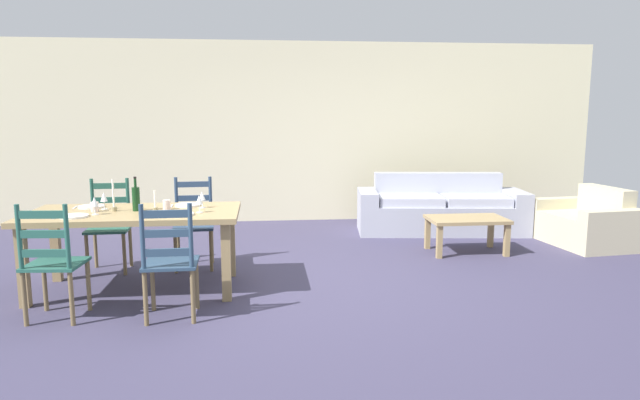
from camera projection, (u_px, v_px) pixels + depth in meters
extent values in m
cube|color=#3D3953|center=(302.00, 284.00, 5.41)|extent=(9.60, 9.60, 0.02)
cube|color=beige|center=(286.00, 132.00, 8.45)|extent=(9.60, 0.16, 2.70)
cube|color=#A18657|center=(134.00, 214.00, 5.08)|extent=(1.90, 0.96, 0.05)
cube|color=#A18657|center=(23.00, 267.00, 4.68)|extent=(0.08, 0.08, 0.70)
cube|color=#A18657|center=(226.00, 262.00, 4.85)|extent=(0.08, 0.08, 0.70)
cube|color=#A18657|center=(56.00, 246.00, 5.43)|extent=(0.08, 0.08, 0.70)
cube|color=#A18657|center=(231.00, 242.00, 5.60)|extent=(0.08, 0.08, 0.70)
cube|color=#265A4D|center=(56.00, 264.00, 4.42)|extent=(0.45, 0.43, 0.03)
cylinder|color=olive|center=(45.00, 286.00, 4.62)|extent=(0.04, 0.04, 0.43)
cylinder|color=olive|center=(88.00, 285.00, 4.63)|extent=(0.04, 0.04, 0.43)
cylinder|color=olive|center=(24.00, 299.00, 4.28)|extent=(0.04, 0.04, 0.43)
cylinder|color=olive|center=(72.00, 299.00, 4.29)|extent=(0.04, 0.04, 0.43)
cylinder|color=#265A4D|center=(19.00, 237.00, 4.21)|extent=(0.04, 0.04, 0.50)
cylinder|color=#265A4D|center=(67.00, 237.00, 4.22)|extent=(0.04, 0.04, 0.50)
cube|color=#265A4D|center=(44.00, 253.00, 4.23)|extent=(0.38, 0.05, 0.06)
cube|color=#265A4D|center=(43.00, 234.00, 4.21)|extent=(0.38, 0.05, 0.06)
cube|color=#265A4D|center=(41.00, 215.00, 4.19)|extent=(0.38, 0.05, 0.06)
cube|color=#2D465D|center=(171.00, 263.00, 4.44)|extent=(0.43, 0.41, 0.03)
cylinder|color=olive|center=(153.00, 285.00, 4.62)|extent=(0.04, 0.04, 0.43)
cylinder|color=olive|center=(197.00, 284.00, 4.67)|extent=(0.04, 0.04, 0.43)
cylinder|color=olive|center=(145.00, 299.00, 4.29)|extent=(0.04, 0.04, 0.43)
cylinder|color=olive|center=(193.00, 297.00, 4.34)|extent=(0.04, 0.04, 0.43)
cylinder|color=#2D465D|center=(142.00, 237.00, 4.21)|extent=(0.04, 0.04, 0.50)
cylinder|color=#2D465D|center=(191.00, 235.00, 4.26)|extent=(0.04, 0.04, 0.50)
cube|color=#2D465D|center=(167.00, 252.00, 4.26)|extent=(0.38, 0.03, 0.06)
cube|color=#2D465D|center=(167.00, 233.00, 4.23)|extent=(0.38, 0.03, 0.06)
cube|color=#2D465D|center=(166.00, 214.00, 4.21)|extent=(0.38, 0.03, 0.06)
cube|color=#255746|center=(108.00, 229.00, 5.75)|extent=(0.44, 0.42, 0.03)
cylinder|color=olive|center=(124.00, 254.00, 5.64)|extent=(0.04, 0.04, 0.43)
cylinder|color=olive|center=(87.00, 256.00, 5.59)|extent=(0.04, 0.04, 0.43)
cylinder|color=olive|center=(131.00, 246.00, 5.97)|extent=(0.04, 0.04, 0.43)
cylinder|color=olive|center=(96.00, 248.00, 5.92)|extent=(0.04, 0.04, 0.43)
cylinder|color=#255746|center=(128.00, 201.00, 5.90)|extent=(0.04, 0.04, 0.50)
cylinder|color=#255746|center=(93.00, 202.00, 5.84)|extent=(0.04, 0.04, 0.50)
cube|color=#255746|center=(111.00, 214.00, 5.89)|extent=(0.38, 0.04, 0.06)
cube|color=#255746|center=(110.00, 200.00, 5.87)|extent=(0.38, 0.04, 0.06)
cube|color=#255746|center=(110.00, 186.00, 5.85)|extent=(0.38, 0.04, 0.06)
cube|color=navy|center=(194.00, 227.00, 5.88)|extent=(0.45, 0.43, 0.03)
cylinder|color=olive|center=(211.00, 251.00, 5.78)|extent=(0.04, 0.04, 0.43)
cylinder|color=olive|center=(176.00, 252.00, 5.72)|extent=(0.04, 0.04, 0.43)
cylinder|color=olive|center=(212.00, 244.00, 6.11)|extent=(0.04, 0.04, 0.43)
cylinder|color=olive|center=(178.00, 245.00, 6.05)|extent=(0.04, 0.04, 0.43)
cylinder|color=navy|center=(211.00, 199.00, 6.03)|extent=(0.04, 0.04, 0.50)
cylinder|color=navy|center=(177.00, 200.00, 5.97)|extent=(0.04, 0.04, 0.50)
cube|color=navy|center=(194.00, 212.00, 6.02)|extent=(0.38, 0.05, 0.06)
cube|color=navy|center=(194.00, 198.00, 6.00)|extent=(0.38, 0.05, 0.06)
cube|color=navy|center=(193.00, 184.00, 5.98)|extent=(0.38, 0.05, 0.06)
cylinder|color=white|center=(74.00, 216.00, 4.79)|extent=(0.24, 0.24, 0.02)
cube|color=silver|center=(56.00, 217.00, 4.77)|extent=(0.03, 0.17, 0.01)
cylinder|color=white|center=(180.00, 214.00, 4.88)|extent=(0.24, 0.24, 0.02)
cube|color=silver|center=(163.00, 215.00, 4.86)|extent=(0.02, 0.17, 0.01)
cylinder|color=white|center=(91.00, 207.00, 5.28)|extent=(0.24, 0.24, 0.02)
cube|color=silver|center=(75.00, 207.00, 5.26)|extent=(0.03, 0.17, 0.01)
cylinder|color=white|center=(188.00, 205.00, 5.37)|extent=(0.24, 0.24, 0.02)
cube|color=silver|center=(172.00, 206.00, 5.35)|extent=(0.03, 0.17, 0.01)
cylinder|color=#143819|center=(136.00, 199.00, 5.08)|extent=(0.07, 0.07, 0.22)
cylinder|color=#143819|center=(135.00, 183.00, 5.06)|extent=(0.02, 0.02, 0.08)
cylinder|color=black|center=(135.00, 178.00, 5.05)|extent=(0.03, 0.03, 0.02)
cylinder|color=white|center=(95.00, 214.00, 4.90)|extent=(0.06, 0.06, 0.01)
cylinder|color=white|center=(95.00, 210.00, 4.89)|extent=(0.01, 0.01, 0.07)
cone|color=white|center=(94.00, 202.00, 4.88)|extent=(0.06, 0.06, 0.08)
cylinder|color=white|center=(200.00, 212.00, 5.01)|extent=(0.06, 0.06, 0.01)
cylinder|color=white|center=(199.00, 208.00, 5.00)|extent=(0.01, 0.01, 0.07)
cone|color=white|center=(199.00, 200.00, 4.99)|extent=(0.06, 0.06, 0.08)
cylinder|color=white|center=(105.00, 209.00, 5.17)|extent=(0.06, 0.06, 0.01)
cylinder|color=white|center=(104.00, 205.00, 5.17)|extent=(0.01, 0.01, 0.07)
cone|color=white|center=(104.00, 197.00, 5.16)|extent=(0.06, 0.06, 0.08)
cylinder|color=white|center=(202.00, 208.00, 5.26)|extent=(0.06, 0.06, 0.01)
cylinder|color=white|center=(202.00, 204.00, 5.25)|extent=(0.01, 0.01, 0.07)
cone|color=white|center=(202.00, 196.00, 5.24)|extent=(0.06, 0.06, 0.08)
cylinder|color=beige|center=(167.00, 205.00, 5.16)|extent=(0.07, 0.07, 0.09)
cylinder|color=beige|center=(95.00, 207.00, 5.04)|extent=(0.07, 0.07, 0.09)
cylinder|color=#998C66|center=(114.00, 209.00, 5.08)|extent=(0.05, 0.05, 0.04)
cylinder|color=white|center=(113.00, 193.00, 5.05)|extent=(0.02, 0.02, 0.26)
cylinder|color=#998C66|center=(155.00, 209.00, 5.06)|extent=(0.05, 0.05, 0.04)
cylinder|color=white|center=(155.00, 199.00, 5.04)|extent=(0.02, 0.02, 0.16)
cube|color=#A5A7B6|center=(441.00, 218.00, 7.71)|extent=(1.88, 0.99, 0.40)
cube|color=#A5A7B6|center=(437.00, 200.00, 7.97)|extent=(1.81, 0.40, 0.80)
cube|color=#A5A7B6|center=(515.00, 212.00, 7.69)|extent=(0.33, 0.82, 0.58)
cube|color=#A5A7B6|center=(367.00, 211.00, 7.70)|extent=(0.33, 0.82, 0.58)
cube|color=silver|center=(475.00, 200.00, 7.62)|extent=(0.93, 0.73, 0.12)
cube|color=silver|center=(409.00, 200.00, 7.62)|extent=(0.93, 0.73, 0.12)
cube|color=#A18657|center=(467.00, 219.00, 6.54)|extent=(0.90, 0.56, 0.04)
cube|color=#A18657|center=(439.00, 242.00, 6.31)|extent=(0.06, 0.06, 0.38)
cube|color=#A18657|center=(507.00, 240.00, 6.39)|extent=(0.06, 0.06, 0.38)
cube|color=#A18657|center=(428.00, 233.00, 6.76)|extent=(0.06, 0.06, 0.38)
cube|color=#A18657|center=(491.00, 232.00, 6.84)|extent=(0.06, 0.06, 0.38)
cube|color=beige|center=(583.00, 229.00, 6.98)|extent=(0.89, 0.89, 0.38)
cube|color=beige|center=(605.00, 215.00, 7.02)|extent=(0.29, 0.82, 0.72)
cube|color=beige|center=(611.00, 232.00, 6.50)|extent=(0.82, 0.27, 0.52)
cube|color=beige|center=(559.00, 217.00, 7.44)|extent=(0.82, 0.27, 0.52)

